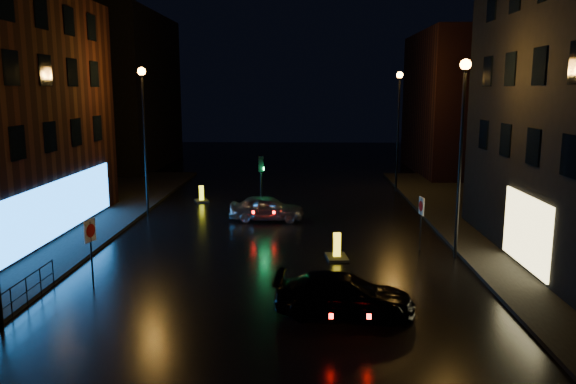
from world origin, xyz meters
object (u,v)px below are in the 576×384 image
at_px(bollard_near, 337,253).
at_px(road_sign_right, 421,211).
at_px(silver_hatchback, 267,208).
at_px(road_sign_left, 90,236).
at_px(traffic_signal, 261,207).
at_px(dark_sedan, 344,295).
at_px(bollard_far, 202,198).

distance_m(bollard_near, road_sign_right, 4.37).
distance_m(silver_hatchback, bollard_near, 7.91).
bearing_deg(road_sign_left, traffic_signal, 80.83).
relative_size(dark_sedan, bollard_near, 3.27).
xyz_separation_m(traffic_signal, road_sign_right, (7.70, -6.91, 1.32)).
bearing_deg(traffic_signal, bollard_far, 136.57).
relative_size(silver_hatchback, bollard_far, 2.94).
bearing_deg(bollard_far, bollard_near, -76.59).
bearing_deg(road_sign_left, dark_sedan, 0.03).
bearing_deg(traffic_signal, dark_sedan, -75.40).
bearing_deg(silver_hatchback, traffic_signal, 18.60).
height_order(silver_hatchback, road_sign_left, road_sign_left).
relative_size(traffic_signal, bollard_near, 2.50).
bearing_deg(bollard_near, road_sign_left, -164.31).
distance_m(dark_sedan, road_sign_left, 9.43).
xyz_separation_m(bollard_far, road_sign_left, (-1.10, -16.03, 1.67)).
bearing_deg(bollard_far, silver_hatchback, -68.47).
xyz_separation_m(dark_sedan, road_sign_right, (3.95, 7.49, 1.17)).
relative_size(traffic_signal, road_sign_right, 1.42).
bearing_deg(road_sign_left, bollard_far, 100.62).
bearing_deg(road_sign_right, dark_sedan, 54.61).
bearing_deg(road_sign_left, bollard_near, 36.67).
xyz_separation_m(traffic_signal, silver_hatchback, (0.39, -1.24, 0.19)).
bearing_deg(silver_hatchback, road_sign_right, -126.85).
bearing_deg(road_sign_left, road_sign_right, 36.16).
relative_size(silver_hatchback, road_sign_left, 1.61).
xyz_separation_m(bollard_near, road_sign_left, (-9.17, -3.73, 1.65)).
distance_m(dark_sedan, road_sign_right, 8.55).
bearing_deg(dark_sedan, bollard_far, 27.55).
bearing_deg(silver_hatchback, dark_sedan, -164.70).
height_order(traffic_signal, dark_sedan, traffic_signal).
height_order(bollard_near, road_sign_right, road_sign_right).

